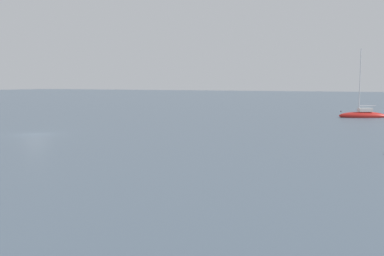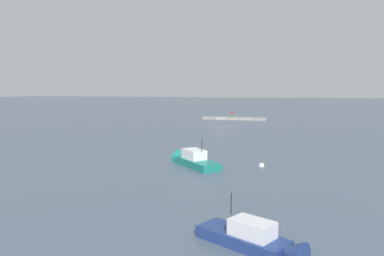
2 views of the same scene
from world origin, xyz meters
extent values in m
plane|color=#475666|center=(0.00, 0.00, 0.00)|extent=(500.00, 500.00, 0.00)
cube|color=gray|center=(-6.32, -16.30, 0.33)|extent=(3.07, 1.57, 0.66)
cube|color=gray|center=(-3.16, -16.30, 0.33)|extent=(3.07, 1.57, 0.66)
cube|color=gray|center=(0.00, -16.30, 0.33)|extent=(3.07, 1.57, 0.66)
cube|color=gray|center=(3.16, -16.30, 0.33)|extent=(3.07, 1.57, 0.66)
cube|color=gray|center=(6.32, -16.30, 0.33)|extent=(3.07, 1.57, 0.66)
cube|color=#1E2333|center=(0.43, -15.96, 0.74)|extent=(0.43, 0.48, 0.16)
cube|color=gray|center=(0.38, -16.24, 0.92)|extent=(0.43, 0.29, 0.52)
sphere|color=tan|center=(0.38, -16.24, 1.28)|extent=(0.22, 0.22, 0.22)
cylinder|color=black|center=(0.38, -16.26, 1.19)|extent=(0.02, 0.02, 1.05)
cone|color=#B21E1E|center=(0.38, -16.26, 1.79)|extent=(1.41, 1.41, 0.25)
sphere|color=black|center=(0.38, -16.26, 1.94)|extent=(0.05, 0.05, 0.05)
cube|color=#197266|center=(-5.79, 38.81, 0.23)|extent=(5.43, 5.38, 0.93)
cone|color=#197266|center=(-3.79, 36.84, 0.23)|extent=(2.78, 2.78, 1.97)
cube|color=white|center=(-5.31, 38.33, 1.17)|extent=(2.85, 2.84, 0.93)
cube|color=#283847|center=(-4.83, 37.86, 1.21)|extent=(1.12, 1.13, 0.65)
cylinder|color=black|center=(-6.38, 39.39, 2.28)|extent=(0.06, 0.06, 1.31)
cube|color=navy|center=(-12.61, 55.46, 0.19)|extent=(4.93, 3.62, 0.78)
cone|color=navy|center=(-14.70, 56.51, 0.19)|extent=(2.19, 2.20, 1.64)
cube|color=silver|center=(-13.11, 55.71, 0.97)|extent=(2.42, 2.08, 0.78)
cube|color=#283847|center=(-13.61, 55.96, 1.01)|extent=(0.64, 1.14, 0.54)
cylinder|color=black|center=(-11.99, 55.15, 1.90)|extent=(0.05, 0.05, 1.09)
sphere|color=white|center=(-11.78, 36.93, 0.10)|extent=(0.55, 0.55, 0.55)
camera|label=1|loc=(34.40, 36.28, 5.65)|focal=40.80mm
camera|label=2|loc=(-15.04, 72.68, 7.59)|focal=34.28mm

